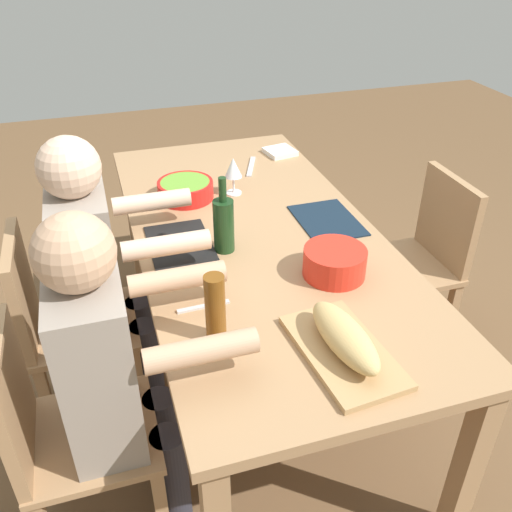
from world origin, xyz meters
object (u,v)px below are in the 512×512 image
diner_near_center (100,266)px  wine_bottle (224,224)px  chair_near_center (60,321)px  serving_bowl_salad (185,189)px  chair_far_center (421,256)px  wine_glass (233,169)px  dining_table (256,249)px  diner_near_right (114,367)px  beer_bottle (215,309)px  serving_bowl_fruit (335,261)px  cutting_board (343,351)px  chair_near_right (61,432)px  napkin_stack (280,152)px  bread_loaf (345,336)px

diner_near_center → wine_bottle: (0.09, 0.45, 0.15)m
chair_near_center → serving_bowl_salad: chair_near_center is taller
chair_far_center → chair_near_center: bearing=-90.0°
serving_bowl_salad → wine_glass: 0.22m
dining_table → wine_glass: bearing=178.8°
chair_far_center → wine_glass: wine_glass is taller
diner_near_center → chair_far_center: (0.00, 1.38, -0.21)m
diner_near_right → beer_bottle: 0.34m
chair_far_center → wine_bottle: bearing=-84.6°
serving_bowl_fruit → wine_bottle: 0.42m
diner_near_right → cutting_board: bearing=73.4°
chair_far_center → chair_near_right: 1.66m
wine_bottle → serving_bowl_fruit: bearing=49.7°
dining_table → beer_bottle: bearing=-27.8°
diner_near_center → beer_bottle: size_ratio=5.45×
diner_near_center → napkin_stack: diner_near_center is taller
diner_near_center → cutting_board: 0.97m
serving_bowl_salad → napkin_stack: (-0.35, 0.56, -0.03)m
serving_bowl_fruit → napkin_stack: (-1.08, 0.19, -0.04)m
serving_bowl_fruit → wine_bottle: (-0.27, -0.32, 0.05)m
serving_bowl_fruit → beer_bottle: size_ratio=0.98×
chair_near_center → chair_near_right: (0.55, 0.00, 0.00)m
diner_near_center → serving_bowl_salad: bearing=133.3°
diner_near_center → napkin_stack: 1.20m
diner_near_center → chair_far_center: bearing=90.0°
chair_near_center → bread_loaf: bearing=48.0°
diner_near_right → cutting_board: diner_near_right is taller
chair_far_center → wine_glass: (-0.36, -0.78, 0.37)m
chair_near_right → cutting_board: chair_near_right is taller
cutting_board → wine_glass: wine_glass is taller
wine_bottle → chair_far_center: bearing=95.4°
chair_near_center → wine_glass: wine_glass is taller
napkin_stack → chair_near_center: bearing=-57.4°
chair_near_center → wine_bottle: bearing=82.1°
chair_near_center → serving_bowl_salad: 0.75m
chair_near_center → wine_glass: size_ratio=5.12×
dining_table → chair_near_right: (0.55, -0.78, -0.18)m
chair_far_center → diner_near_right: diner_near_right is taller
diner_near_right → wine_glass: bearing=146.0°
bread_loaf → beer_bottle: (-0.17, -0.33, 0.04)m
dining_table → bread_loaf: 0.75m
wine_bottle → chair_near_center: bearing=-97.9°
serving_bowl_fruit → cutting_board: (0.38, -0.14, -0.05)m
chair_near_right → bread_loaf: 0.90m
chair_near_center → wine_glass: 0.94m
bread_loaf → wine_glass: 1.09m
beer_bottle → wine_bottle: bearing=162.8°
napkin_stack → serving_bowl_salad: bearing=-57.6°
serving_bowl_fruit → diner_near_center: bearing=-115.0°
wine_bottle → beer_bottle: bearing=-17.2°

